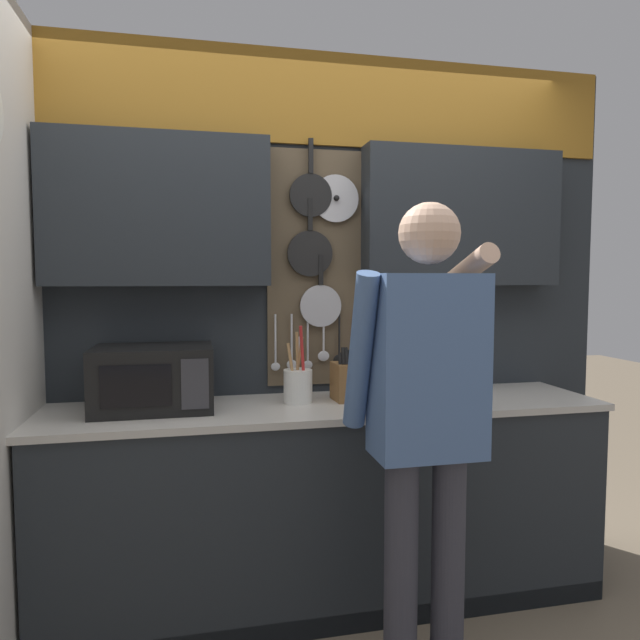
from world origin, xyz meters
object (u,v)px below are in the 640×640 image
utensil_crock (298,384)px  knife_block (346,381)px  person (426,402)px  microwave (154,378)px

utensil_crock → knife_block: bearing=-0.0°
utensil_crock → person: bearing=-62.4°
knife_block → utensil_crock: 0.22m
knife_block → utensil_crock: utensil_crock is taller
microwave → knife_block: microwave is taller
knife_block → utensil_crock: (-0.22, 0.00, -0.01)m
microwave → person: person is taller
microwave → knife_block: (0.85, 0.00, -0.05)m
person → utensil_crock: bearing=117.6°
knife_block → utensil_crock: bearing=180.0°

